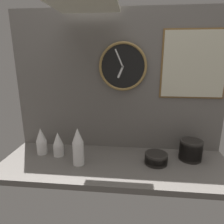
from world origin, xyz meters
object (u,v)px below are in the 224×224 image
Objects in this scene: cup_stack_center_left at (78,146)px; bowl_stack_far_right at (191,150)px; wall_clock at (123,67)px; menu_board at (194,65)px; cup_stack_left at (58,144)px; cup_stack_far_left at (41,141)px; bowl_stack_right at (156,158)px.

bowl_stack_far_right is (0.78, 0.15, -0.06)m from cup_stack_center_left.
menu_board is at bearing 1.01° from wall_clock.
cup_stack_left is 0.96m from bowl_stack_far_right.
cup_stack_center_left is at bearing -21.48° from cup_stack_far_left.
cup_stack_center_left is 0.54× the size of menu_board.
cup_stack_far_left is 1.11× the size of cup_stack_left.
bowl_stack_far_right is 0.45× the size of wall_clock.
menu_board is at bearing 42.23° from bowl_stack_right.
bowl_stack_far_right is (0.96, 0.04, -0.02)m from cup_stack_left.
wall_clock reaches higher than bowl_stack_right.
cup_stack_far_left reaches higher than cup_stack_left.
wall_clock is at bearing 20.81° from cup_stack_left.
menu_board is at bearing 89.04° from bowl_stack_far_right.
wall_clock is at bearing -178.99° from menu_board.
cup_stack_center_left is 0.75× the size of wall_clock.
menu_board is (0.25, 0.23, 0.62)m from bowl_stack_right.
menu_board is (0.50, 0.01, 0.02)m from wall_clock.
bowl_stack_far_right reaches higher than bowl_stack_right.
bowl_stack_right is 0.71m from menu_board.
cup_stack_far_left is 1.25m from menu_board.
cup_stack_center_left is at bearing -173.28° from bowl_stack_right.
cup_stack_left is at bearing -7.63° from cup_stack_far_left.
bowl_stack_far_right is at bearing -90.96° from menu_board.
cup_stack_far_left reaches higher than bowl_stack_right.
cup_stack_far_left is at bearing 172.37° from cup_stack_left.
bowl_stack_far_right is 0.60m from menu_board.
bowl_stack_right is 0.69m from wall_clock.
wall_clock is (-0.25, 0.22, 0.60)m from bowl_stack_right.
cup_stack_center_left is 1.66× the size of bowl_stack_far_right.
bowl_stack_right is (0.85, -0.06, -0.06)m from cup_stack_far_left.
cup_stack_left is at bearing -177.72° from bowl_stack_far_right.
bowl_stack_far_right is 0.77m from wall_clock.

